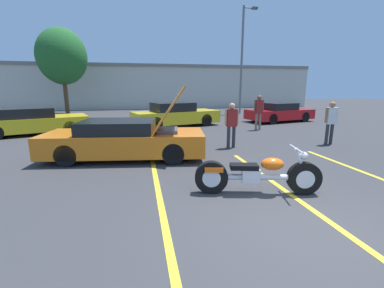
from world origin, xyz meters
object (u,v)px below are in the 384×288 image
spectator_midground (331,119)px  show_car_hood_open (126,139)px  light_pole (243,57)px  spectator_by_show_car (259,109)px  spectator_near_motorcycle (232,122)px  parked_car_mid_row (175,115)px  tree_background (62,57)px  parked_car_right_row (279,113)px  motorcycle (257,175)px  parked_car_left_row (33,121)px

spectator_midground → show_car_hood_open: bearing=-176.6°
light_pole → spectator_by_show_car: light_pole is taller
light_pole → spectator_near_motorcycle: size_ratio=5.16×
light_pole → parked_car_mid_row: (-6.35, -6.09, -3.91)m
spectator_by_show_car → parked_car_mid_row: bearing=151.6°
tree_background → spectator_by_show_car: 16.16m
spectator_midground → spectator_by_show_car: bearing=107.2°
tree_background → parked_car_mid_row: 12.09m
parked_car_right_row → spectator_midground: (-1.67, -6.57, 0.39)m
parked_car_right_row → spectator_near_motorcycle: (-5.54, -6.35, 0.38)m
spectator_midground → motorcycle: bearing=-141.5°
parked_car_right_row → light_pole: bearing=82.0°
motorcycle → spectator_near_motorcycle: spectator_near_motorcycle is taller
show_car_hood_open → parked_car_left_row: show_car_hood_open is taller
show_car_hood_open → spectator_near_motorcycle: bearing=18.4°
show_car_hood_open → spectator_near_motorcycle: 3.74m
motorcycle → parked_car_right_row: bearing=71.6°
parked_car_mid_row → parked_car_left_row: parked_car_mid_row is taller
motorcycle → parked_car_right_row: size_ratio=0.56×
parked_car_right_row → spectator_midground: 6.79m
light_pole → spectator_by_show_car: (-2.39, -8.23, -3.49)m
parked_car_mid_row → spectator_midground: (5.12, -5.86, 0.33)m
parked_car_mid_row → spectator_by_show_car: size_ratio=2.90×
parked_car_left_row → spectator_by_show_car: (10.84, -1.11, 0.47)m
show_car_hood_open → parked_car_right_row: bearing=45.4°
parked_car_mid_row → parked_car_left_row: bearing=172.1°
parked_car_right_row → parked_car_mid_row: 6.82m
parked_car_left_row → spectator_midground: size_ratio=3.04×
motorcycle → light_pole: bearing=82.5°
motorcycle → parked_car_right_row: parked_car_right_row is taller
show_car_hood_open → parked_car_mid_row: bearing=77.1°
parked_car_mid_row → spectator_by_show_car: 4.53m
tree_background → spectator_midground: tree_background is taller
spectator_by_show_car → parked_car_right_row: bearing=45.5°
parked_car_left_row → spectator_midground: 12.93m
motorcycle → spectator_near_motorcycle: size_ratio=1.57×
tree_background → parked_car_right_row: size_ratio=1.49×
tree_background → motorcycle: tree_background is taller
show_car_hood_open → spectator_near_motorcycle: show_car_hood_open is taller
light_pole → show_car_hood_open: (-8.77, -12.39, -3.95)m
parked_car_right_row → parked_car_left_row: size_ratio=0.91×
motorcycle → parked_car_left_row: 11.24m
parked_car_right_row → spectator_by_show_car: (-2.81, -2.86, 0.48)m
spectator_by_show_car → spectator_midground: spectator_by_show_car is taller
tree_background → spectator_by_show_car: bearing=-42.1°
light_pole → spectator_midground: (-1.24, -11.94, -3.58)m
show_car_hood_open → parked_car_right_row: 11.57m
tree_background → show_car_hood_open: 16.16m
parked_car_right_row → parked_car_left_row: bearing=174.8°
light_pole → tree_background: size_ratio=1.25×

